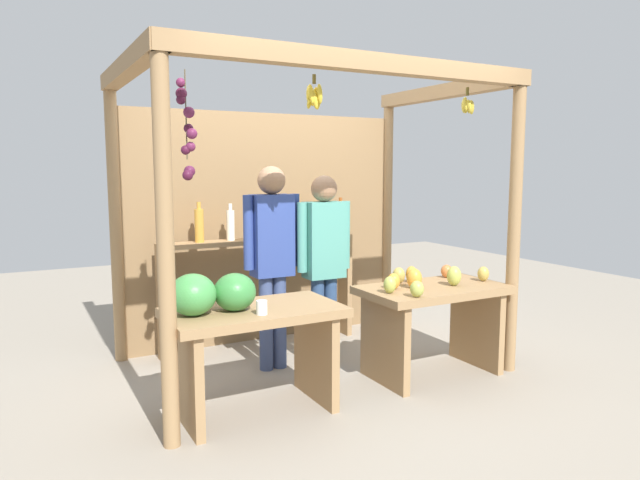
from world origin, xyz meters
name	(u,v)px	position (x,y,z in m)	size (l,w,h in m)	color
ground_plane	(310,364)	(0.00, 0.00, 0.00)	(12.00, 12.00, 0.00)	gray
market_stall	(288,197)	(-0.01, 0.40, 1.38)	(2.86, 1.85, 2.37)	#99754C
fruit_counter_left	(241,325)	(-0.84, -0.65, 0.61)	(1.15, 0.64, 0.98)	#99754C
fruit_counter_right	(432,308)	(0.74, -0.65, 0.54)	(1.15, 0.64, 0.87)	#99754C
bottle_shelf_unit	(261,260)	(-0.16, 0.65, 0.80)	(1.83, 0.22, 1.35)	#99754C
vendor_man	(272,249)	(-0.31, 0.06, 0.99)	(0.48, 0.22, 1.65)	#3A4977
vendor_woman	(324,253)	(0.11, -0.04, 0.94)	(0.48, 0.21, 1.57)	navy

